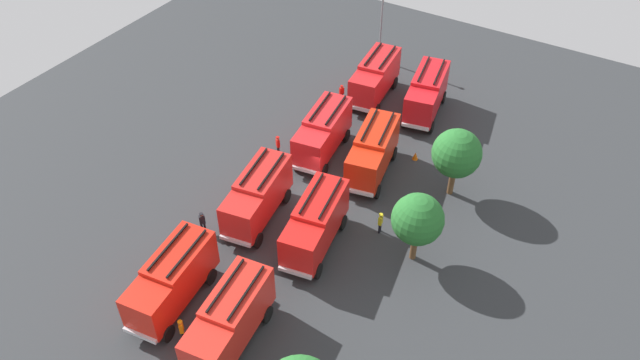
{
  "coord_description": "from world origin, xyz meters",
  "views": [
    {
      "loc": [
        30.4,
        18.41,
        32.63
      ],
      "look_at": [
        0.0,
        0.0,
        1.4
      ],
      "focal_mm": 35.16,
      "sensor_mm": 36.0,
      "label": 1
    }
  ],
  "objects_px": {
    "fire_truck_0": "(375,77)",
    "firefighter_2": "(182,329)",
    "fire_truck_3": "(172,279)",
    "fire_truck_1": "(323,132)",
    "firefighter_0": "(342,92)",
    "tree_0": "(457,154)",
    "traffic_cone_2": "(310,209)",
    "fire_truck_5": "(373,151)",
    "fire_truck_6": "(315,223)",
    "traffic_cone_1": "(415,156)",
    "fire_truck_7": "(230,320)",
    "fire_truck_4": "(427,93)",
    "lamppost": "(381,24)",
    "fire_truck_2": "(257,195)",
    "traffic_cone_0": "(378,117)",
    "firefighter_1": "(202,221)",
    "tree_1": "(418,220)",
    "firefighter_4": "(278,145)",
    "firefighter_3": "(380,222)"
  },
  "relations": [
    {
      "from": "fire_truck_1",
      "to": "traffic_cone_1",
      "type": "distance_m",
      "value": 7.84
    },
    {
      "from": "fire_truck_1",
      "to": "traffic_cone_2",
      "type": "height_order",
      "value": "fire_truck_1"
    },
    {
      "from": "fire_truck_3",
      "to": "firefighter_3",
      "type": "xyz_separation_m",
      "value": [
        -12.31,
        8.4,
        -1.15
      ]
    },
    {
      "from": "firefighter_1",
      "to": "tree_0",
      "type": "height_order",
      "value": "tree_0"
    },
    {
      "from": "fire_truck_5",
      "to": "traffic_cone_1",
      "type": "height_order",
      "value": "fire_truck_5"
    },
    {
      "from": "tree_0",
      "to": "traffic_cone_2",
      "type": "height_order",
      "value": "tree_0"
    },
    {
      "from": "fire_truck_7",
      "to": "traffic_cone_2",
      "type": "bearing_deg",
      "value": -178.28
    },
    {
      "from": "fire_truck_1",
      "to": "firefighter_0",
      "type": "xyz_separation_m",
      "value": [
        -7.46,
        -2.48,
        -1.25
      ]
    },
    {
      "from": "fire_truck_7",
      "to": "tree_1",
      "type": "height_order",
      "value": "tree_1"
    },
    {
      "from": "firefighter_4",
      "to": "fire_truck_0",
      "type": "bearing_deg",
      "value": -155.01
    },
    {
      "from": "fire_truck_0",
      "to": "firefighter_3",
      "type": "height_order",
      "value": "fire_truck_0"
    },
    {
      "from": "fire_truck_2",
      "to": "lamppost",
      "type": "height_order",
      "value": "lamppost"
    },
    {
      "from": "firefighter_2",
      "to": "traffic_cone_0",
      "type": "relative_size",
      "value": 2.72
    },
    {
      "from": "fire_truck_0",
      "to": "fire_truck_2",
      "type": "height_order",
      "value": "same"
    },
    {
      "from": "fire_truck_2",
      "to": "traffic_cone_0",
      "type": "height_order",
      "value": "fire_truck_2"
    },
    {
      "from": "fire_truck_0",
      "to": "fire_truck_4",
      "type": "distance_m",
      "value": 5.06
    },
    {
      "from": "firefighter_0",
      "to": "fire_truck_0",
      "type": "bearing_deg",
      "value": 74.94
    },
    {
      "from": "fire_truck_6",
      "to": "tree_0",
      "type": "xyz_separation_m",
      "value": [
        -10.01,
        6.01,
        1.7
      ]
    },
    {
      "from": "fire_truck_6",
      "to": "tree_0",
      "type": "bearing_deg",
      "value": 139.06
    },
    {
      "from": "fire_truck_3",
      "to": "tree_0",
      "type": "bearing_deg",
      "value": 142.6
    },
    {
      "from": "fire_truck_1",
      "to": "firefighter_0",
      "type": "distance_m",
      "value": 7.96
    },
    {
      "from": "tree_0",
      "to": "traffic_cone_0",
      "type": "xyz_separation_m",
      "value": [
        -5.59,
        -9.14,
        -3.53
      ]
    },
    {
      "from": "fire_truck_2",
      "to": "fire_truck_7",
      "type": "xyz_separation_m",
      "value": [
        9.68,
        4.89,
        0.0
      ]
    },
    {
      "from": "firefighter_3",
      "to": "tree_0",
      "type": "relative_size",
      "value": 0.31
    },
    {
      "from": "traffic_cone_2",
      "to": "fire_truck_5",
      "type": "bearing_deg",
      "value": 164.51
    },
    {
      "from": "firefighter_0",
      "to": "firefighter_1",
      "type": "distance_m",
      "value": 19.65
    },
    {
      "from": "fire_truck_4",
      "to": "fire_truck_7",
      "type": "bearing_deg",
      "value": -10.96
    },
    {
      "from": "fire_truck_7",
      "to": "firefighter_0",
      "type": "height_order",
      "value": "fire_truck_7"
    },
    {
      "from": "tree_1",
      "to": "firefighter_4",
      "type": "bearing_deg",
      "value": -107.9
    },
    {
      "from": "fire_truck_4",
      "to": "traffic_cone_1",
      "type": "relative_size",
      "value": 11.05
    },
    {
      "from": "fire_truck_1",
      "to": "traffic_cone_0",
      "type": "height_order",
      "value": "fire_truck_1"
    },
    {
      "from": "firefighter_1",
      "to": "traffic_cone_0",
      "type": "relative_size",
      "value": 2.66
    },
    {
      "from": "firefighter_2",
      "to": "lamppost",
      "type": "distance_m",
      "value": 36.3
    },
    {
      "from": "fire_truck_0",
      "to": "lamppost",
      "type": "height_order",
      "value": "lamppost"
    },
    {
      "from": "fire_truck_0",
      "to": "fire_truck_1",
      "type": "xyz_separation_m",
      "value": [
        9.57,
        0.21,
        0.0
      ]
    },
    {
      "from": "fire_truck_3",
      "to": "fire_truck_1",
      "type": "bearing_deg",
      "value": 172.48
    },
    {
      "from": "fire_truck_7",
      "to": "firefighter_0",
      "type": "bearing_deg",
      "value": -171.92
    },
    {
      "from": "fire_truck_6",
      "to": "tree_1",
      "type": "distance_m",
      "value": 6.99
    },
    {
      "from": "fire_truck_5",
      "to": "fire_truck_7",
      "type": "relative_size",
      "value": 1.01
    },
    {
      "from": "fire_truck_3",
      "to": "traffic_cone_2",
      "type": "relative_size",
      "value": 12.46
    },
    {
      "from": "fire_truck_0",
      "to": "firefighter_2",
      "type": "height_order",
      "value": "fire_truck_0"
    },
    {
      "from": "firefighter_0",
      "to": "traffic_cone_2",
      "type": "relative_size",
      "value": 2.72
    },
    {
      "from": "firefighter_1",
      "to": "fire_truck_4",
      "type": "bearing_deg",
      "value": 111.49
    },
    {
      "from": "firefighter_2",
      "to": "tree_1",
      "type": "height_order",
      "value": "tree_1"
    },
    {
      "from": "fire_truck_7",
      "to": "firefighter_1",
      "type": "bearing_deg",
      "value": -138.04
    },
    {
      "from": "fire_truck_1",
      "to": "tree_0",
      "type": "relative_size",
      "value": 1.31
    },
    {
      "from": "firefighter_3",
      "to": "firefighter_4",
      "type": "height_order",
      "value": "same"
    },
    {
      "from": "traffic_cone_1",
      "to": "fire_truck_6",
      "type": "bearing_deg",
      "value": -9.24
    },
    {
      "from": "traffic_cone_2",
      "to": "lamppost",
      "type": "height_order",
      "value": "lamppost"
    },
    {
      "from": "firefighter_4",
      "to": "fire_truck_6",
      "type": "bearing_deg",
      "value": 86.95
    }
  ]
}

